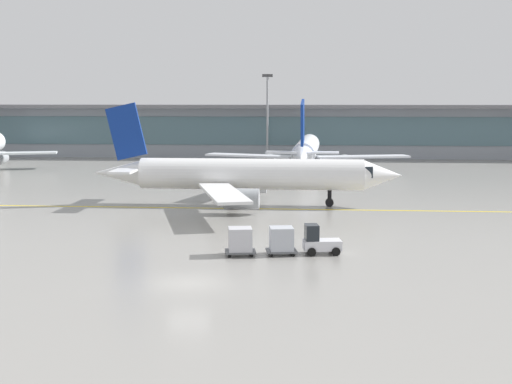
{
  "coord_description": "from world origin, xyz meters",
  "views": [
    {
      "loc": [
        6.76,
        -39.67,
        10.87
      ],
      "look_at": [
        2.77,
        18.15,
        3.0
      ],
      "focal_mm": 48.93,
      "sensor_mm": 36.0,
      "label": 1
    }
  ],
  "objects_px": {
    "gate_airplane_1": "(306,150)",
    "cargo_dolly_trailing": "(240,240)",
    "cargo_dolly_lead": "(281,240)",
    "apron_light_mast_1": "(267,114)",
    "taxiing_regional_jet": "(247,175)",
    "baggage_tug": "(319,241)"
  },
  "relations": [
    {
      "from": "taxiing_regional_jet",
      "to": "gate_airplane_1",
      "type": "bearing_deg",
      "value": 80.31
    },
    {
      "from": "taxiing_regional_jet",
      "to": "apron_light_mast_1",
      "type": "bearing_deg",
      "value": 91.4
    },
    {
      "from": "gate_airplane_1",
      "to": "cargo_dolly_trailing",
      "type": "distance_m",
      "value": 55.84
    },
    {
      "from": "cargo_dolly_lead",
      "to": "apron_light_mast_1",
      "type": "height_order",
      "value": "apron_light_mast_1"
    },
    {
      "from": "cargo_dolly_lead",
      "to": "cargo_dolly_trailing",
      "type": "xyz_separation_m",
      "value": [
        -2.84,
        -0.41,
        0.0
      ]
    },
    {
      "from": "baggage_tug",
      "to": "taxiing_regional_jet",
      "type": "bearing_deg",
      "value": 99.11
    },
    {
      "from": "baggage_tug",
      "to": "cargo_dolly_trailing",
      "type": "relative_size",
      "value": 1.2
    },
    {
      "from": "taxiing_regional_jet",
      "to": "cargo_dolly_lead",
      "type": "height_order",
      "value": "taxiing_regional_jet"
    },
    {
      "from": "gate_airplane_1",
      "to": "apron_light_mast_1",
      "type": "distance_m",
      "value": 19.61
    },
    {
      "from": "gate_airplane_1",
      "to": "taxiing_regional_jet",
      "type": "distance_m",
      "value": 33.68
    },
    {
      "from": "baggage_tug",
      "to": "apron_light_mast_1",
      "type": "xyz_separation_m",
      "value": [
        -7.46,
        72.57,
        7.22
      ]
    },
    {
      "from": "gate_airplane_1",
      "to": "baggage_tug",
      "type": "relative_size",
      "value": 11.63
    },
    {
      "from": "baggage_tug",
      "to": "apron_light_mast_1",
      "type": "height_order",
      "value": "apron_light_mast_1"
    },
    {
      "from": "apron_light_mast_1",
      "to": "cargo_dolly_lead",
      "type": "bearing_deg",
      "value": -86.2
    },
    {
      "from": "cargo_dolly_trailing",
      "to": "apron_light_mast_1",
      "type": "relative_size",
      "value": 0.16
    },
    {
      "from": "cargo_dolly_lead",
      "to": "cargo_dolly_trailing",
      "type": "height_order",
      "value": "same"
    },
    {
      "from": "gate_airplane_1",
      "to": "cargo_dolly_lead",
      "type": "distance_m",
      "value": 55.26
    },
    {
      "from": "taxiing_regional_jet",
      "to": "baggage_tug",
      "type": "height_order",
      "value": "taxiing_regional_jet"
    },
    {
      "from": "baggage_tug",
      "to": "cargo_dolly_lead",
      "type": "distance_m",
      "value": 2.65
    },
    {
      "from": "cargo_dolly_trailing",
      "to": "gate_airplane_1",
      "type": "bearing_deg",
      "value": 76.88
    },
    {
      "from": "cargo_dolly_lead",
      "to": "apron_light_mast_1",
      "type": "xyz_separation_m",
      "value": [
        -4.84,
        72.95,
        7.06
      ]
    },
    {
      "from": "taxiing_regional_jet",
      "to": "baggage_tug",
      "type": "bearing_deg",
      "value": -71.98
    }
  ]
}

